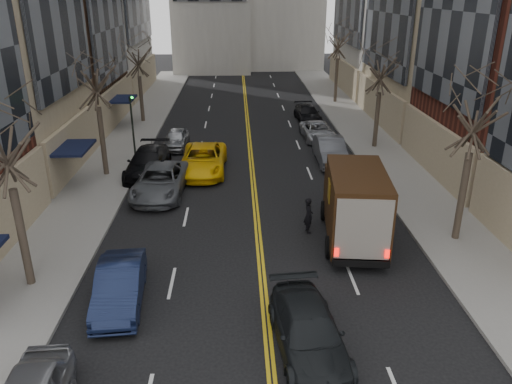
# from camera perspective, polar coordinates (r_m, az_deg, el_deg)

# --- Properties ---
(sidewalk_left) EXTENTS (4.00, 66.00, 0.15)m
(sidewalk_left) POSITION_cam_1_polar(r_m,az_deg,el_deg) (37.91, -14.56, 5.58)
(sidewalk_left) COLOR slate
(sidewalk_left) RESTS_ON ground
(sidewalk_right) EXTENTS (4.00, 66.00, 0.15)m
(sidewalk_right) POSITION_cam_1_polar(r_m,az_deg,el_deg) (38.33, 12.88, 5.92)
(sidewalk_right) COLOR slate
(sidewalk_right) RESTS_ON ground
(tree_lf_near) EXTENTS (3.20, 3.20, 8.41)m
(tree_lf_near) POSITION_cam_1_polar(r_m,az_deg,el_deg) (18.81, -27.20, 6.70)
(tree_lf_near) COLOR #382D23
(tree_lf_near) RESTS_ON sidewalk_left
(tree_lf_mid) EXTENTS (3.20, 3.20, 8.91)m
(tree_lf_mid) POSITION_cam_1_polar(r_m,az_deg,el_deg) (29.86, -18.09, 13.70)
(tree_lf_mid) COLOR #382D23
(tree_lf_mid) RESTS_ON sidewalk_left
(tree_lf_far) EXTENTS (3.20, 3.20, 8.12)m
(tree_lf_far) POSITION_cam_1_polar(r_m,az_deg,el_deg) (42.51, -13.45, 15.65)
(tree_lf_far) COLOR #382D23
(tree_lf_far) RESTS_ON sidewalk_left
(tree_rt_near) EXTENTS (3.20, 3.20, 8.71)m
(tree_rt_near) POSITION_cam_1_polar(r_m,az_deg,el_deg) (22.18, 24.12, 9.85)
(tree_rt_near) COLOR #382D23
(tree_rt_near) RESTS_ON sidewalk_right
(tree_rt_mid) EXTENTS (3.20, 3.20, 8.32)m
(tree_rt_mid) POSITION_cam_1_polar(r_m,az_deg,el_deg) (35.18, 14.25, 14.54)
(tree_rt_mid) COLOR #382D23
(tree_rt_mid) RESTS_ON sidewalk_right
(tree_rt_far) EXTENTS (3.20, 3.20, 9.11)m
(tree_rt_far) POSITION_cam_1_polar(r_m,az_deg,el_deg) (49.64, 9.48, 17.64)
(tree_rt_far) COLOR #382D23
(tree_rt_far) RESTS_ON sidewalk_right
(traffic_signal) EXTENTS (0.29, 0.26, 4.70)m
(traffic_signal) POSITION_cam_1_polar(r_m,az_deg,el_deg) (32.14, -13.96, 7.78)
(traffic_signal) COLOR black
(traffic_signal) RESTS_ON sidewalk_left
(ups_truck) EXTENTS (3.07, 6.44, 3.41)m
(ups_truck) POSITION_cam_1_polar(r_m,az_deg,el_deg) (22.28, 11.19, -1.41)
(ups_truck) COLOR black
(ups_truck) RESTS_ON ground
(observer_sedan) EXTENTS (2.45, 5.05, 1.41)m
(observer_sedan) POSITION_cam_1_polar(r_m,az_deg,el_deg) (16.01, 6.01, -15.62)
(observer_sedan) COLOR black
(observer_sedan) RESTS_ON ground
(taxi) EXTENTS (2.84, 5.88, 1.61)m
(taxi) POSITION_cam_1_polar(r_m,az_deg,el_deg) (30.64, -6.07, 3.70)
(taxi) COLOR yellow
(taxi) RESTS_ON ground
(pedestrian) EXTENTS (0.51, 0.68, 1.69)m
(pedestrian) POSITION_cam_1_polar(r_m,az_deg,el_deg) (23.04, 6.02, -2.65)
(pedestrian) COLOR black
(pedestrian) RESTS_ON ground
(parked_lf_b) EXTENTS (1.92, 4.53, 1.45)m
(parked_lf_b) POSITION_cam_1_polar(r_m,az_deg,el_deg) (18.63, -15.33, -10.28)
(parked_lf_b) COLOR #111A37
(parked_lf_b) RESTS_ON ground
(parked_lf_c) EXTENTS (2.93, 5.74, 1.55)m
(parked_lf_c) POSITION_cam_1_polar(r_m,az_deg,el_deg) (27.60, -10.85, 1.22)
(parked_lf_c) COLOR #51545A
(parked_lf_c) RESTS_ON ground
(parked_lf_d) EXTENTS (2.44, 5.49, 1.56)m
(parked_lf_d) POSITION_cam_1_polar(r_m,az_deg,el_deg) (30.74, -12.25, 3.32)
(parked_lf_d) COLOR black
(parked_lf_d) RESTS_ON ground
(parked_lf_e) EXTENTS (1.77, 3.97, 1.33)m
(parked_lf_e) POSITION_cam_1_polar(r_m,az_deg,el_deg) (35.78, -9.14, 6.02)
(parked_lf_e) COLOR #96999D
(parked_lf_e) RESTS_ON ground
(parked_rt_a) EXTENTS (1.74, 4.89, 1.61)m
(parked_rt_a) POSITION_cam_1_polar(r_m,az_deg,el_deg) (32.58, 8.50, 4.71)
(parked_rt_a) COLOR #4B4D53
(parked_rt_a) RESTS_ON ground
(parked_rt_b) EXTENTS (2.41, 4.73, 1.28)m
(parked_rt_b) POSITION_cam_1_polar(r_m,az_deg,el_deg) (37.65, 7.06, 6.92)
(parked_rt_b) COLOR #B2B5BB
(parked_rt_b) RESTS_ON ground
(parked_rt_c) EXTENTS (2.10, 4.62, 1.31)m
(parked_rt_c) POSITION_cam_1_polar(r_m,az_deg,el_deg) (42.99, 5.91, 8.92)
(parked_rt_c) COLOR black
(parked_rt_c) RESTS_ON ground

